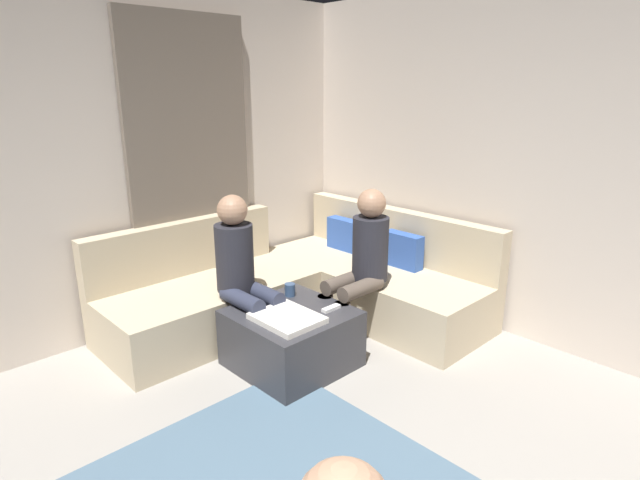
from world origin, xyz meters
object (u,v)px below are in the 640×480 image
object	(u,v)px
person_on_couch_back	(362,260)
game_remote	(331,308)
sectional_couch	(305,287)
person_on_couch_side	(243,270)
coffee_mug	(290,290)
ottoman	(291,338)

from	to	relation	value
person_on_couch_back	game_remote	bearing A→B (deg)	104.66
sectional_couch	game_remote	xyz separation A→B (m)	(0.72, -0.39, 0.15)
sectional_couch	person_on_couch_side	xyz separation A→B (m)	(0.15, -0.74, 0.38)
coffee_mug	ottoman	bearing A→B (deg)	-39.29
person_on_couch_back	ottoman	bearing A→B (deg)	84.63
coffee_mug	person_on_couch_back	size ratio (longest dim) A/B	0.08
coffee_mug	game_remote	xyz separation A→B (m)	(0.40, 0.04, -0.04)
ottoman	person_on_couch_side	world-z (taller)	person_on_couch_side
game_remote	coffee_mug	bearing A→B (deg)	-174.29
ottoman	coffee_mug	size ratio (longest dim) A/B	8.00
game_remote	person_on_couch_back	size ratio (longest dim) A/B	0.12
game_remote	ottoman	bearing A→B (deg)	-129.29
person_on_couch_back	person_on_couch_side	distance (m)	0.91
sectional_couch	game_remote	bearing A→B (deg)	-28.78
ottoman	game_remote	world-z (taller)	game_remote
sectional_couch	ottoman	bearing A→B (deg)	-48.85
sectional_couch	person_on_couch_back	size ratio (longest dim) A/B	2.12
ottoman	game_remote	bearing A→B (deg)	50.71
coffee_mug	person_on_couch_side	world-z (taller)	person_on_couch_side
game_remote	person_on_couch_side	xyz separation A→B (m)	(-0.57, -0.34, 0.23)
ottoman	coffee_mug	distance (m)	0.38
ottoman	person_on_couch_back	bearing A→B (deg)	84.63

